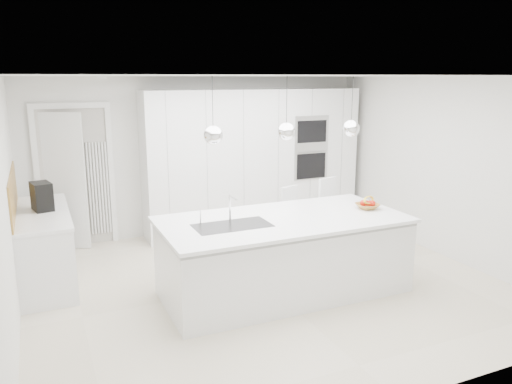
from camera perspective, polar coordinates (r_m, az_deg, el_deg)
name	(u,v)px	position (r m, az deg, el deg)	size (l,w,h in m)	color
floor	(266,284)	(6.25, 1.13, -10.45)	(5.50, 5.50, 0.00)	beige
wall_back	(201,155)	(8.16, -6.28, 4.21)	(5.50, 5.50, 0.00)	silver
wall_left	(7,209)	(5.34, -26.61, -1.78)	(5.00, 5.00, 0.00)	silver
ceiling	(267,76)	(5.73, 1.25, 13.14)	(5.50, 5.50, 0.00)	white
tall_cabinets	(254,161)	(8.17, -0.26, 3.60)	(3.60, 0.60, 2.30)	white
oven_stack	(311,148)	(8.27, 6.35, 5.03)	(0.62, 0.04, 1.05)	#A5A5A8
doorway_frame	(76,179)	(7.81, -19.92, 1.44)	(1.11, 0.08, 2.13)	white
hallway_door	(58,182)	(7.76, -21.72, 1.06)	(0.82, 0.04, 2.00)	white
radiator	(99,189)	(7.86, -17.50, 0.38)	(0.32, 0.04, 1.40)	white
left_base_cabinets	(45,248)	(6.71, -22.96, -5.91)	(0.60, 1.80, 0.86)	white
left_worktop	(42,213)	(6.59, -23.30, -2.19)	(0.62, 1.82, 0.04)	white
oak_backsplash	(13,193)	(6.54, -26.03, -0.14)	(0.02, 1.80, 0.50)	#AF8239
island_base	(285,258)	(5.88, 3.29, -7.50)	(2.80, 1.20, 0.86)	white
island_worktop	(283,220)	(5.78, 3.12, -3.16)	(2.84, 1.40, 0.04)	white
island_sink	(232,233)	(5.50, -2.72, -4.66)	(0.84, 0.44, 0.18)	#3F3F42
island_tap	(230,208)	(5.63, -3.01, -1.80)	(0.02, 0.02, 0.30)	white
pendant_left	(213,135)	(5.20, -4.92, 6.48)	(0.20, 0.20, 0.20)	white
pendant_mid	(286,132)	(5.54, 3.49, 6.90)	(0.20, 0.20, 0.20)	white
pendant_right	(351,129)	(5.97, 10.81, 7.14)	(0.20, 0.20, 0.20)	white
fruit_bowl	(367,206)	(6.30, 12.61, -1.60)	(0.27, 0.27, 0.07)	#AF8239
espresso_machine	(42,196)	(6.60, -23.29, -0.46)	(0.21, 0.32, 0.34)	black
bar_stool_left	(293,224)	(6.96, 4.25, -3.62)	(0.33, 0.46, 1.00)	white
bar_stool_right	(332,217)	(7.20, 8.64, -2.85)	(0.36, 0.49, 1.08)	white
apple_a	(372,203)	(6.31, 13.16, -1.28)	(0.08, 0.08, 0.08)	red
apple_b	(367,203)	(6.32, 12.56, -1.24)	(0.07, 0.07, 0.07)	red
apple_c	(370,203)	(6.31, 12.88, -1.27)	(0.07, 0.07, 0.07)	red
apple_extra_3	(363,203)	(6.29, 12.18, -1.24)	(0.08, 0.08, 0.08)	red
banana_bunch	(369,200)	(6.28, 12.76, -0.90)	(0.20, 0.20, 0.03)	yellow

